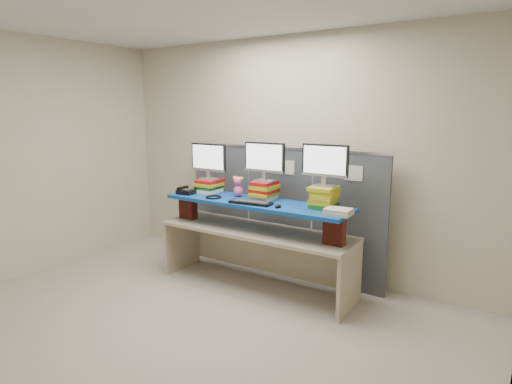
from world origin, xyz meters
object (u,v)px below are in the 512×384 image
Objects in this scene: blue_board at (256,203)px; monitor_left at (209,159)px; keyboard at (251,203)px; desk_phone at (186,191)px; monitor_right at (325,163)px; monitor_center at (265,159)px; desk at (256,241)px.

monitor_left is at bearing 170.85° from blue_board.
blue_board is 4.33× the size of monitor_left.
blue_board is 0.15m from keyboard.
monitor_left is 0.46m from desk_phone.
monitor_right is 1.03× the size of keyboard.
monitor_left is at bearing 180.00° from monitor_center.
monitor_right is at bearing 0.00° from monitor_center.
desk_phone reaches higher than keyboard.
desk is 4.56× the size of monitor_left.
keyboard is at bearing -79.97° from blue_board.
keyboard is (-0.70, -0.27, -0.44)m from monitor_right.
desk is 0.90m from monitor_center.
monitor_left is 1.00× the size of monitor_center.
monitor_center is 1.03× the size of keyboard.
blue_board is 0.85m from monitor_left.
keyboard is 2.26× the size of desk_phone.
monitor_center is (0.77, 0.02, 0.05)m from monitor_left.
monitor_center reaches higher than monitor_left.
keyboard is (0.03, -0.14, 0.46)m from desk.
blue_board is 0.91m from desk_phone.
monitor_center is 0.70m from monitor_right.
monitor_right is at bearing 9.17° from desk.
desk is at bearing -9.15° from monitor_left.
keyboard is at bearing -79.97° from desk.
monitor_center reaches higher than desk_phone.
desk_phone is (-0.93, 0.02, 0.02)m from keyboard.
desk is 1.03m from desk_phone.
monitor_center is at bearing 74.47° from blue_board.
monitor_center is at bearing 74.47° from desk.
desk_phone is (-0.17, -0.22, -0.36)m from monitor_left.
monitor_center is at bearing 8.44° from desk_phone.
blue_board is 4.33× the size of monitor_right.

